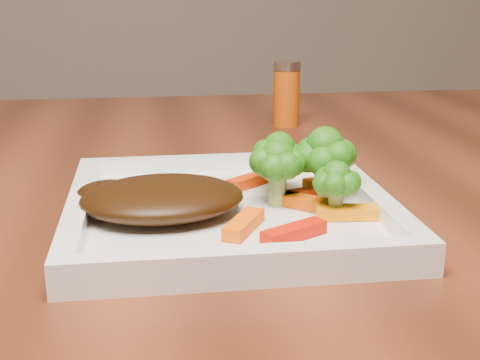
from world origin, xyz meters
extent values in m
cube|color=white|center=(-0.28, -0.30, 0.76)|extent=(0.27, 0.27, 0.01)
ellipsoid|color=black|center=(-0.34, -0.31, 0.78)|extent=(0.14, 0.12, 0.03)
cube|color=red|center=(-0.24, -0.38, 0.77)|extent=(0.06, 0.04, 0.01)
cube|color=orange|center=(-0.18, -0.34, 0.77)|extent=(0.06, 0.02, 0.01)
cube|color=#FF5B04|center=(-0.28, -0.36, 0.77)|extent=(0.04, 0.06, 0.01)
cube|color=#FF6504|center=(-0.18, -0.26, 0.77)|extent=(0.06, 0.03, 0.01)
cube|color=red|center=(-0.26, -0.24, 0.77)|extent=(0.05, 0.04, 0.01)
cube|color=#C94803|center=(-0.22, -0.31, 0.77)|extent=(0.06, 0.05, 0.01)
cube|color=red|center=(-0.22, -0.29, 0.77)|extent=(0.05, 0.03, 0.01)
cylinder|color=#B8490A|center=(-0.15, 0.08, 0.80)|extent=(0.05, 0.05, 0.09)
camera|label=1|loc=(-0.35, -0.84, 0.95)|focal=50.00mm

